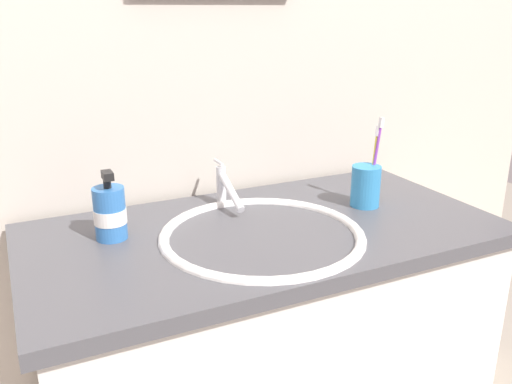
% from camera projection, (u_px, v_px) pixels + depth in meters
% --- Properties ---
extents(tiled_wall_back, '(2.24, 0.04, 2.40)m').
position_uv_depth(tiled_wall_back, '(211.00, 43.00, 1.34)').
color(tiled_wall_back, beige).
rests_on(tiled_wall_back, ground).
extents(vanity_counter, '(1.04, 0.54, 0.82)m').
position_uv_depth(vanity_counter, '(264.00, 381.00, 1.33)').
color(vanity_counter, silver).
rests_on(vanity_counter, ground).
extents(sink_basin, '(0.44, 0.44, 0.13)m').
position_uv_depth(sink_basin, '(262.00, 255.00, 1.16)').
color(sink_basin, white).
rests_on(sink_basin, vanity_counter).
extents(faucet, '(0.02, 0.16, 0.11)m').
position_uv_depth(faucet, '(225.00, 187.00, 1.31)').
color(faucet, silver).
rests_on(faucet, sink_basin).
extents(toothbrush_cup, '(0.07, 0.07, 0.10)m').
position_uv_depth(toothbrush_cup, '(366.00, 186.00, 1.31)').
color(toothbrush_cup, '#338CCC').
rests_on(toothbrush_cup, vanity_counter).
extents(toothbrush_yellow, '(0.04, 0.03, 0.19)m').
position_uv_depth(toothbrush_yellow, '(374.00, 160.00, 1.31)').
color(toothbrush_yellow, yellow).
rests_on(toothbrush_yellow, toothbrush_cup).
extents(toothbrush_purple, '(0.04, 0.02, 0.21)m').
position_uv_depth(toothbrush_purple, '(376.00, 156.00, 1.30)').
color(toothbrush_purple, purple).
rests_on(toothbrush_purple, toothbrush_cup).
extents(soap_dispenser, '(0.07, 0.07, 0.15)m').
position_uv_depth(soap_dispenser, '(110.00, 213.00, 1.12)').
color(soap_dispenser, '#3372BF').
rests_on(soap_dispenser, vanity_counter).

